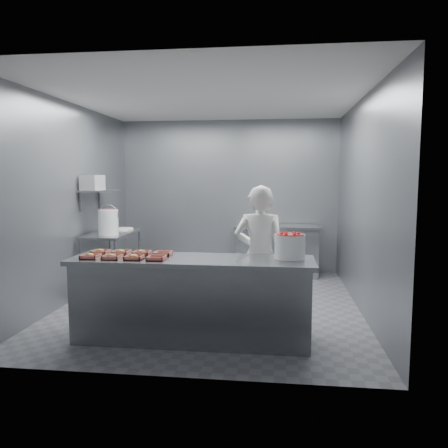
{
  "coord_description": "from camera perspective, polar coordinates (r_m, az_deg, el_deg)",
  "views": [
    {
      "loc": [
        0.9,
        -5.86,
        1.77
      ],
      "look_at": [
        0.21,
        -0.2,
        1.14
      ],
      "focal_mm": 35.0,
      "sensor_mm": 36.0,
      "label": 1
    }
  ],
  "objects": [
    {
      "name": "tray_2",
      "position": [
        4.69,
        -11.68,
        -4.26
      ],
      "size": [
        0.19,
        0.18,
        0.06
      ],
      "color": "tan",
      "rests_on": "service_counter"
    },
    {
      "name": "rag",
      "position": [
        7.25,
        -12.49,
        -0.71
      ],
      "size": [
        0.17,
        0.16,
        0.02
      ],
      "primitive_type": "cube",
      "rotation": [
        0.0,
        0.0,
        -0.31
      ],
      "color": "#CCB28C",
      "rests_on": "prep_table"
    },
    {
      "name": "paper_stack",
      "position": [
        7.81,
        4.17,
        0.06
      ],
      "size": [
        0.34,
        0.28,
        0.06
      ],
      "primitive_type": "cube",
      "rotation": [
        0.0,
        0.0,
        -0.22
      ],
      "color": "silver",
      "rests_on": "back_counter"
    },
    {
      "name": "prep_table",
      "position": [
        7.04,
        -14.39,
        -3.57
      ],
      "size": [
        0.6,
        1.2,
        0.9
      ],
      "color": "slate",
      "rests_on": "ground"
    },
    {
      "name": "tray_7",
      "position": [
        4.88,
        -7.94,
        -3.82
      ],
      "size": [
        0.19,
        0.18,
        0.04
      ],
      "color": "tan",
      "rests_on": "service_counter"
    },
    {
      "name": "service_counter",
      "position": [
        4.78,
        -4.2,
        -9.74
      ],
      "size": [
        2.6,
        0.7,
        0.9
      ],
      "color": "slate",
      "rests_on": "ground"
    },
    {
      "name": "strawberry_tub",
      "position": [
        4.68,
        8.6,
        -2.76
      ],
      "size": [
        0.32,
        0.32,
        0.27
      ],
      "color": "white",
      "rests_on": "service_counter"
    },
    {
      "name": "wall_shelf",
      "position": [
        7.01,
        -15.9,
        4.22
      ],
      "size": [
        0.35,
        0.9,
        0.03
      ],
      "primitive_type": "cube",
      "color": "slate",
      "rests_on": "wall_left"
    },
    {
      "name": "bucket_lid",
      "position": [
        7.32,
        -13.12,
        -0.63
      ],
      "size": [
        0.35,
        0.35,
        0.03
      ],
      "primitive_type": "cylinder",
      "rotation": [
        0.0,
        0.0,
        0.03
      ],
      "color": "white",
      "rests_on": "prep_table"
    },
    {
      "name": "tray_3",
      "position": [
        4.62,
        -8.82,
        -4.4
      ],
      "size": [
        0.19,
        0.18,
        0.04
      ],
      "color": "tan",
      "rests_on": "service_counter"
    },
    {
      "name": "tray_1",
      "position": [
        4.78,
        -14.42,
        -4.15
      ],
      "size": [
        0.19,
        0.18,
        0.06
      ],
      "color": "tan",
      "rests_on": "service_counter"
    },
    {
      "name": "tray_4",
      "position": [
        5.12,
        -15.81,
        -3.5
      ],
      "size": [
        0.19,
        0.18,
        0.06
      ],
      "color": "tan",
      "rests_on": "service_counter"
    },
    {
      "name": "back_counter",
      "position": [
        7.87,
        6.89,
        -3.43
      ],
      "size": [
        1.5,
        0.6,
        0.9
      ],
      "color": "slate",
      "rests_on": "ground"
    },
    {
      "name": "wall_back",
      "position": [
        8.17,
        0.64,
        3.65
      ],
      "size": [
        4.0,
        0.04,
        2.8
      ],
      "primitive_type": "cube",
      "color": "slate",
      "rests_on": "ground"
    },
    {
      "name": "wall_right",
      "position": [
        5.97,
        17.6,
        2.42
      ],
      "size": [
        0.04,
        4.5,
        2.8
      ],
      "primitive_type": "cube",
      "color": "slate",
      "rests_on": "ground"
    },
    {
      "name": "wall_left",
      "position": [
        6.55,
        -19.35,
        2.66
      ],
      "size": [
        0.04,
        4.5,
        2.8
      ],
      "primitive_type": "cube",
      "color": "slate",
      "rests_on": "ground"
    },
    {
      "name": "floor",
      "position": [
        6.18,
        -1.71,
        -10.37
      ],
      "size": [
        4.5,
        4.5,
        0.0
      ],
      "primitive_type": "plane",
      "color": "#4C4C51",
      "rests_on": "ground"
    },
    {
      "name": "ceiling",
      "position": [
        6.02,
        -1.8,
        16.11
      ],
      "size": [
        4.5,
        4.5,
        0.0
      ],
      "primitive_type": "plane",
      "rotation": [
        3.14,
        0.0,
        0.0
      ],
      "color": "white",
      "rests_on": "wall_back"
    },
    {
      "name": "glaze_bucket",
      "position": [
        6.74,
        -14.88,
        0.31
      ],
      "size": [
        0.31,
        0.29,
        0.45
      ],
      "color": "white",
      "rests_on": "prep_table"
    },
    {
      "name": "appliance",
      "position": [
        6.76,
        -16.82,
        5.2
      ],
      "size": [
        0.3,
        0.33,
        0.22
      ],
      "primitive_type": "cube",
      "rotation": [
        0.0,
        0.0,
        -0.14
      ],
      "color": "gray",
      "rests_on": "wall_shelf"
    },
    {
      "name": "worker",
      "position": [
        5.2,
        4.69,
        -4.15
      ],
      "size": [
        0.63,
        0.43,
        1.66
      ],
      "primitive_type": "imported",
      "rotation": [
        0.0,
        0.0,
        3.09
      ],
      "color": "white",
      "rests_on": "ground"
    },
    {
      "name": "tray_6",
      "position": [
        4.95,
        -10.67,
        -3.69
      ],
      "size": [
        0.19,
        0.18,
        0.06
      ],
      "color": "tan",
      "rests_on": "service_counter"
    },
    {
      "name": "tray_0",
      "position": [
        4.87,
        -17.06,
        -4.03
      ],
      "size": [
        0.19,
        0.18,
        0.06
      ],
      "color": "tan",
      "rests_on": "service_counter"
    },
    {
      "name": "tray_5",
      "position": [
        5.03,
        -13.28,
        -3.6
      ],
      "size": [
        0.19,
        0.18,
        0.06
      ],
      "color": "tan",
      "rests_on": "service_counter"
    }
  ]
}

